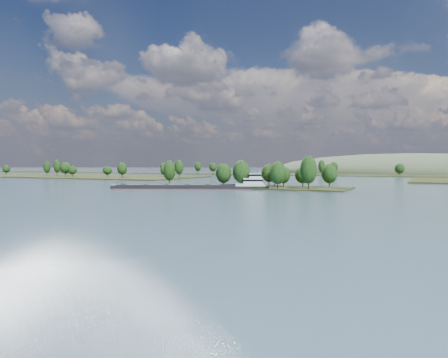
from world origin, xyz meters
The scene contains 6 objects.
ground centered at (0.00, 120.00, 0.00)m, with size 1800.00×1800.00×0.00m, color #3B5566.
tree_island centered at (7.26, 178.52, 4.17)m, with size 100.00×30.78×15.66m.
left_bank centered at (-228.30, 260.01, 0.96)m, with size 300.00×80.00×16.12m.
back_shoreline centered at (8.26, 399.82, 0.73)m, with size 900.00×60.00×14.86m.
hill_west centered at (60.00, 500.00, 0.00)m, with size 320.00×160.00×44.00m, color #404F36.
cargo_barge centered at (-13.01, 160.40, 1.23)m, with size 69.86×35.23×9.75m.
Camera 1 is at (81.82, -15.50, 12.23)m, focal length 35.00 mm.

